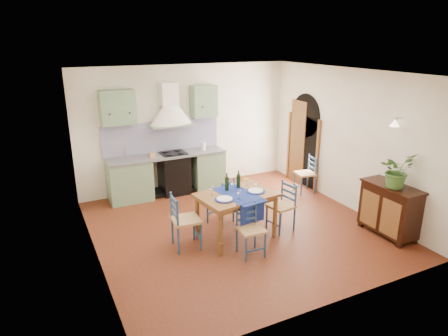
{
  "coord_description": "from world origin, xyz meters",
  "views": [
    {
      "loc": [
        -3.17,
        -5.87,
        3.36
      ],
      "look_at": [
        -0.13,
        0.3,
        1.09
      ],
      "focal_mm": 32.0,
      "sensor_mm": 36.0,
      "label": 1
    }
  ],
  "objects_px": {
    "sideboard": "(389,208)",
    "potted_plant": "(397,170)",
    "chair_near": "(250,229)",
    "dining_table": "(237,199)"
  },
  "relations": [
    {
      "from": "dining_table",
      "to": "sideboard",
      "type": "xyz_separation_m",
      "value": [
        2.45,
        -1.08,
        -0.22
      ]
    },
    {
      "from": "sideboard",
      "to": "potted_plant",
      "type": "bearing_deg",
      "value": -123.36
    },
    {
      "from": "sideboard",
      "to": "dining_table",
      "type": "bearing_deg",
      "value": 156.24
    },
    {
      "from": "dining_table",
      "to": "chair_near",
      "type": "height_order",
      "value": "dining_table"
    },
    {
      "from": "dining_table",
      "to": "potted_plant",
      "type": "xyz_separation_m",
      "value": [
        2.4,
        -1.16,
        0.51
      ]
    },
    {
      "from": "dining_table",
      "to": "potted_plant",
      "type": "distance_m",
      "value": 2.71
    },
    {
      "from": "potted_plant",
      "to": "chair_near",
      "type": "bearing_deg",
      "value": 166.93
    },
    {
      "from": "dining_table",
      "to": "chair_near",
      "type": "relative_size",
      "value": 1.66
    },
    {
      "from": "chair_near",
      "to": "sideboard",
      "type": "bearing_deg",
      "value": -11.1
    },
    {
      "from": "dining_table",
      "to": "potted_plant",
      "type": "height_order",
      "value": "potted_plant"
    }
  ]
}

